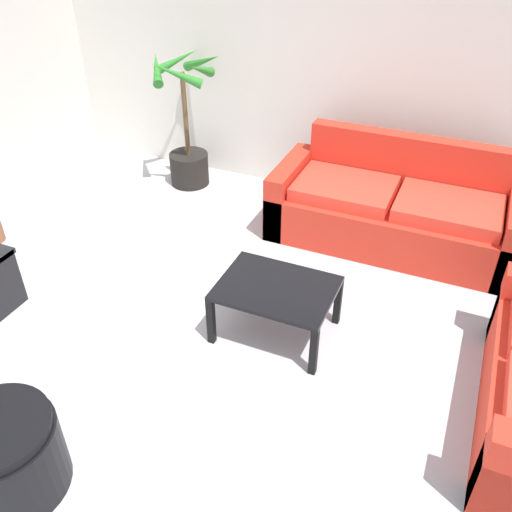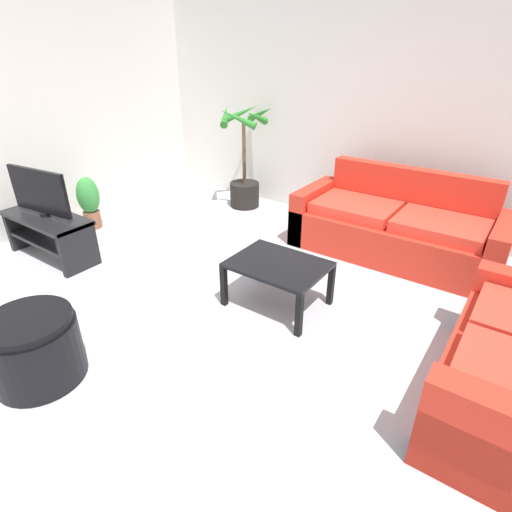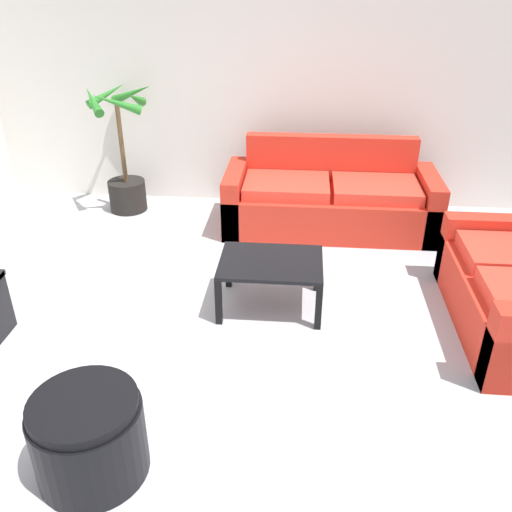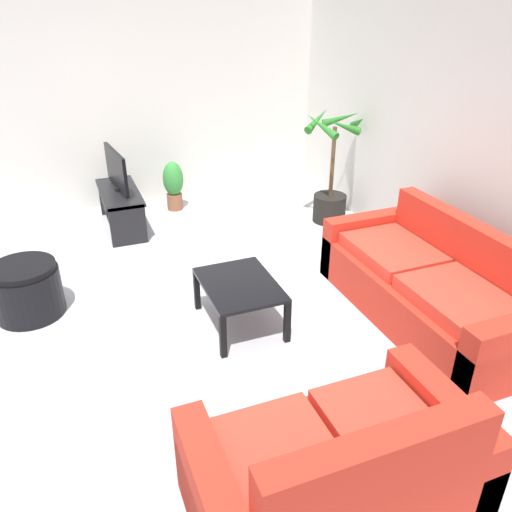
# 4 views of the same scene
# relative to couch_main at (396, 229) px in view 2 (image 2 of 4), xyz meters

# --- Properties ---
(ground_plane) EXTENTS (6.60, 6.60, 0.00)m
(ground_plane) POSITION_rel_couch_main_xyz_m (-0.87, -2.28, -0.30)
(ground_plane) COLOR #B2B2B7
(wall_back) EXTENTS (6.00, 0.06, 2.70)m
(wall_back) POSITION_rel_couch_main_xyz_m (-0.87, 0.72, 1.05)
(wall_back) COLOR silver
(wall_back) RESTS_ON ground
(couch_main) EXTENTS (2.17, 0.90, 0.90)m
(couch_main) POSITION_rel_couch_main_xyz_m (0.00, 0.00, 0.00)
(couch_main) COLOR red
(couch_main) RESTS_ON ground
(tv_stand) EXTENTS (1.10, 0.45, 0.49)m
(tv_stand) POSITION_rel_couch_main_xyz_m (-3.03, -2.24, 0.01)
(tv_stand) COLOR black
(tv_stand) RESTS_ON ground
(tv) EXTENTS (0.82, 0.14, 0.50)m
(tv) POSITION_rel_couch_main_xyz_m (-3.03, -2.23, 0.45)
(tv) COLOR black
(tv) RESTS_ON tv_stand
(coffee_table) EXTENTS (0.82, 0.61, 0.42)m
(coffee_table) POSITION_rel_couch_main_xyz_m (-0.52, -1.59, 0.06)
(coffee_table) COLOR black
(coffee_table) RESTS_ON ground
(potted_palm) EXTENTS (0.74, 0.76, 1.41)m
(potted_palm) POSITION_rel_couch_main_xyz_m (-2.27, 0.27, 0.19)
(potted_palm) COLOR black
(potted_palm) RESTS_ON ground
(potted_plant_small) EXTENTS (0.27, 0.27, 0.66)m
(potted_plant_small) POSITION_rel_couch_main_xyz_m (-3.39, -1.49, 0.06)
(potted_plant_small) COLOR brown
(potted_plant_small) RESTS_ON ground
(ottoman) EXTENTS (0.60, 0.60, 0.50)m
(ottoman) POSITION_rel_couch_main_xyz_m (-1.38, -3.32, -0.05)
(ottoman) COLOR black
(ottoman) RESTS_ON ground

